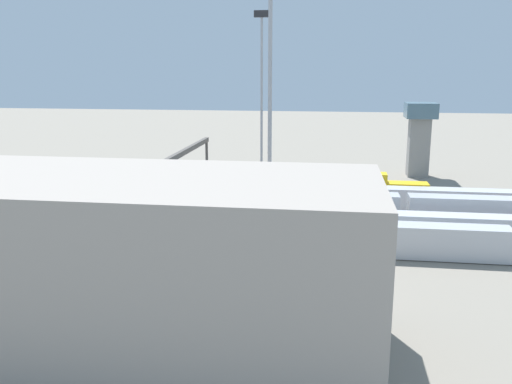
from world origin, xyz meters
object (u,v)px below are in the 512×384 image
train_on_track_3 (212,194)px  signal_gantry (177,160)px  train_on_track_6 (191,219)px  train_on_track_7 (203,231)px  control_tower (419,134)px  light_mast_1 (270,81)px  train_on_track_5 (225,207)px  maintenance_shed (76,261)px  train_on_track_2 (394,192)px  light_mast_0 (262,78)px

train_on_track_3 → signal_gantry: bearing=27.8°
train_on_track_6 → train_on_track_7: train_on_track_6 is taller
signal_gantry → control_tower: 52.27m
signal_gantry → light_mast_1: bearing=129.3°
train_on_track_6 → train_on_track_5: bearing=-125.0°
train_on_track_7 → maintenance_shed: (4.05, 24.43, 4.82)m
light_mast_1 → maintenance_shed: (12.55, 21.53, -13.26)m
train_on_track_5 → maintenance_shed: bearing=82.1°
train_on_track_7 → control_tower: (-32.45, -50.38, 6.57)m
signal_gantry → train_on_track_2: bearing=-167.4°
train_on_track_5 → train_on_track_6: train_on_track_5 is taller
light_mast_0 → maintenance_shed: (6.10, 63.08, -12.84)m
signal_gantry → light_mast_0: bearing=-115.8°
train_on_track_5 → train_on_track_7: train_on_track_5 is taller
train_on_track_5 → train_on_track_2: bearing=-148.6°
train_on_track_5 → train_on_track_7: (0.71, 10.00, -0.58)m
train_on_track_3 → train_on_track_7: 20.29m
train_on_track_6 → signal_gantry: (5.39, -12.50, 5.67)m
light_mast_0 → signal_gantry: (10.23, 21.15, -11.95)m
train_on_track_3 → signal_gantry: (4.75, 2.50, 5.67)m
signal_gantry → maintenance_shed: (-4.13, 41.93, -0.89)m
maintenance_shed → signal_gantry: bearing=-84.4°
train_on_track_7 → light_mast_1: size_ratio=2.21×
maintenance_shed → train_on_track_2: bearing=-120.7°
train_on_track_3 → train_on_track_2: bearing=-170.1°
signal_gantry → maintenance_shed: 42.14m
train_on_track_5 → control_tower: bearing=-128.2°
train_on_track_7 → maintenance_shed: maintenance_shed is taller
train_on_track_3 → control_tower: control_tower is taller
light_mast_0 → maintenance_shed: light_mast_0 is taller
train_on_track_6 → train_on_track_3: same height
train_on_track_5 → train_on_track_2: (-24.54, -15.00, -0.44)m
light_mast_1 → light_mast_0: bearing=-81.2°
train_on_track_6 → train_on_track_3: (0.64, -15.00, 0.00)m
train_on_track_3 → train_on_track_6: bearing=92.4°
train_on_track_7 → light_mast_1: light_mast_1 is taller
train_on_track_7 → control_tower: 60.29m
train_on_track_6 → light_mast_0: 38.28m
train_on_track_7 → maintenance_shed: 25.23m
control_tower → train_on_track_5: bearing=51.8°
signal_gantry → maintenance_shed: bearing=95.6°
train_on_track_2 → light_mast_0: 32.12m
control_tower → train_on_track_2: bearing=74.2°
train_on_track_6 → train_on_track_3: bearing=-87.6°
train_on_track_7 → maintenance_shed: bearing=80.6°
train_on_track_6 → train_on_track_3: size_ratio=1.00×
train_on_track_7 → signal_gantry: (8.18, -17.50, 5.71)m
train_on_track_5 → train_on_track_2: size_ratio=9.56×
light_mast_1 → maintenance_shed: size_ratio=0.70×
light_mast_0 → train_on_track_3: bearing=73.6°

